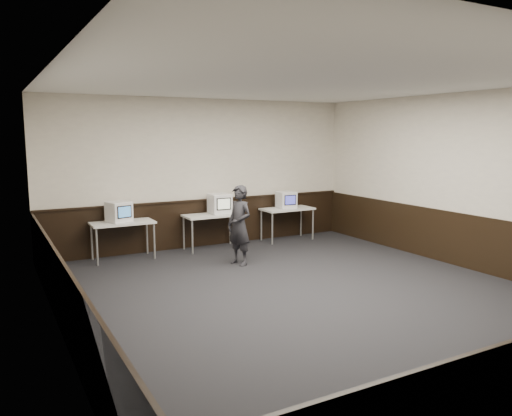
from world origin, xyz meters
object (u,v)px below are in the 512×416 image
at_px(emac_left, 119,212).
at_px(emac_right, 286,200).
at_px(desk_center, 212,218).
at_px(emac_center, 220,204).
at_px(desk_left, 123,225).
at_px(person, 239,225).
at_px(desk_right, 287,211).

bearing_deg(emac_left, emac_right, -16.49).
xyz_separation_m(desk_center, emac_center, (0.20, 0.03, 0.29)).
relative_size(desk_center, emac_left, 2.33).
bearing_deg(emac_right, desk_left, -174.42).
height_order(desk_center, emac_left, emac_left).
height_order(desk_left, person, person).
bearing_deg(desk_left, desk_center, 0.00).
bearing_deg(desk_left, emac_right, 0.20).
xyz_separation_m(emac_center, person, (-0.27, -1.46, -0.21)).
xyz_separation_m(emac_center, emac_right, (1.67, -0.02, -0.02)).
relative_size(desk_right, emac_left, 2.33).
relative_size(desk_right, emac_right, 2.69).
relative_size(emac_left, emac_center, 1.09).
bearing_deg(desk_center, emac_center, 9.24).
relative_size(emac_left, emac_right, 1.16).
distance_m(desk_left, emac_left, 0.28).
bearing_deg(desk_left, person, -37.97).
bearing_deg(desk_center, emac_left, 179.27).
relative_size(desk_left, person, 0.80).
bearing_deg(desk_right, person, -143.92).
bearing_deg(desk_right, emac_left, 179.63).
distance_m(desk_right, emac_left, 3.86).
bearing_deg(emac_left, person, -53.96).
xyz_separation_m(desk_left, emac_left, (-0.05, 0.02, 0.27)).
bearing_deg(desk_right, desk_left, 180.00).
xyz_separation_m(desk_center, desk_right, (1.90, 0.00, 0.00)).
bearing_deg(desk_left, emac_left, 155.24).
xyz_separation_m(desk_center, person, (-0.07, -1.43, 0.07)).
bearing_deg(desk_right, emac_center, 178.90).
height_order(emac_left, emac_center, emac_center).
relative_size(desk_right, emac_center, 2.53).
bearing_deg(emac_center, person, -98.48).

